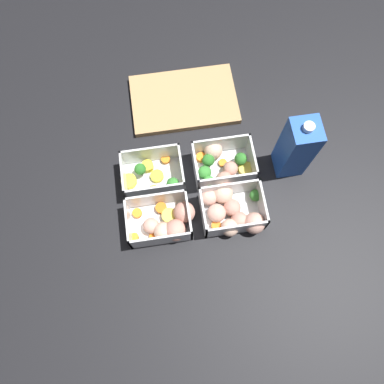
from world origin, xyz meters
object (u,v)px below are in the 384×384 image
Objects in this scene: container_far_left at (153,175)px; container_far_right at (221,165)px; container_near_left at (167,222)px; juice_carton at (296,148)px; container_near_right at (231,210)px.

container_far_right is at bearing 0.09° from container_far_left.
container_near_left and container_far_right have the same top height.
container_far_left is at bearing -179.91° from container_far_right.
container_near_left is at bearing -80.99° from container_far_left.
juice_carton reaches higher than container_far_right.
juice_carton is at bearing -4.07° from container_far_right.
container_near_left is 1.04× the size of container_far_left.
container_near_left is at bearing -177.59° from container_near_right.
container_near_left is 1.10× the size of container_far_right.
juice_carton reaches higher than container_near_right.
container_near_left is 0.84× the size of juice_carton.
container_near_right and container_far_left have the same top height.
container_near_right is at bearing -33.99° from container_far_left.
container_far_left is (-0.02, 0.12, -0.00)m from container_near_left.
juice_carton reaches higher than container_far_left.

